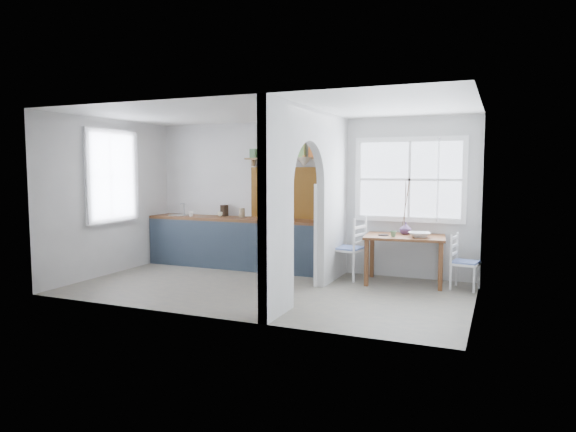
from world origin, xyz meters
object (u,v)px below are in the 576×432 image
at_px(dining_table, 404,260).
at_px(vase, 405,228).
at_px(kettle, 322,215).
at_px(chair_left, 348,248).
at_px(chair_right, 465,262).

bearing_deg(dining_table, vase, 90.92).
relative_size(dining_table, kettle, 5.16).
xyz_separation_m(chair_left, chair_right, (1.80, -0.05, -0.09)).
bearing_deg(kettle, vase, 20.91).
relative_size(dining_table, chair_right, 1.47).
bearing_deg(chair_left, chair_right, 99.05).
relative_size(chair_left, vase, 5.27).
xyz_separation_m(dining_table, chair_right, (0.90, -0.04, 0.03)).
distance_m(chair_left, kettle, 0.70).
bearing_deg(vase, kettle, -176.90).
bearing_deg(chair_right, dining_table, 97.19).
relative_size(dining_table, chair_left, 1.19).
height_order(chair_right, kettle, kettle).
bearing_deg(dining_table, chair_right, -9.07).
distance_m(dining_table, chair_left, 0.92).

